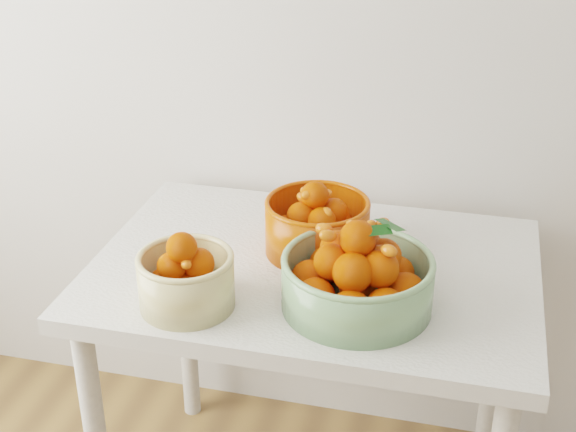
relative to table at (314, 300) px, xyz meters
name	(u,v)px	position (x,y,z in m)	size (l,w,h in m)	color
table	(314,300)	(0.00, 0.00, 0.00)	(1.00, 0.70, 0.75)	silver
bowl_cream	(186,278)	(-0.22, -0.23, 0.16)	(0.24, 0.24, 0.17)	#D3C084
bowl_green	(357,278)	(0.12, -0.15, 0.17)	(0.37, 0.37, 0.20)	#78A06F
bowl_orange	(317,225)	(-0.01, 0.06, 0.16)	(0.25, 0.25, 0.17)	#C23907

